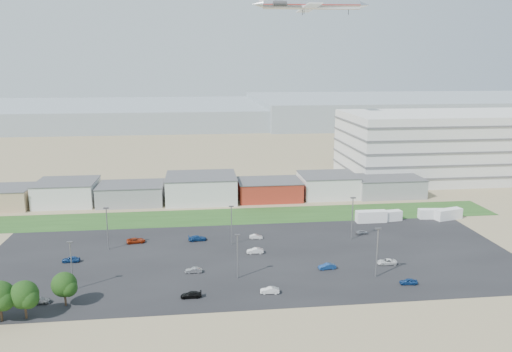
{
  "coord_description": "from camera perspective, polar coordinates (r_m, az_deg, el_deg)",
  "views": [
    {
      "loc": [
        -6.89,
        -85.81,
        42.58
      ],
      "look_at": [
        5.94,
        22.0,
        18.48
      ],
      "focal_mm": 35.0,
      "sensor_mm": 36.0,
      "label": 1
    }
  ],
  "objects": [
    {
      "name": "ground",
      "position": [
        96.04,
        -2.03,
        -13.81
      ],
      "size": [
        700.0,
        700.0,
        0.0
      ],
      "primitive_type": "plane",
      "color": "#847654",
      "rests_on": "ground"
    },
    {
      "name": "parking_lot",
      "position": [
        114.67,
        -0.35,
        -9.28
      ],
      "size": [
        120.0,
        50.0,
        0.01
      ],
      "primitive_type": "cube",
      "color": "black",
      "rests_on": "ground"
    },
    {
      "name": "grass_strip",
      "position": [
        144.4,
        -3.76,
        -4.66
      ],
      "size": [
        160.0,
        16.0,
        0.02
      ],
      "primitive_type": "cube",
      "color": "#24491B",
      "rests_on": "ground"
    },
    {
      "name": "hills_backdrop",
      "position": [
        405.33,
        -0.12,
        7.12
      ],
      "size": [
        700.0,
        200.0,
        9.0
      ],
      "primitive_type": null,
      "color": "gray",
      "rests_on": "ground"
    },
    {
      "name": "building_row",
      "position": [
        161.8,
        -10.18,
        -1.48
      ],
      "size": [
        170.0,
        20.0,
        8.0
      ],
      "primitive_type": null,
      "color": "silver",
      "rests_on": "ground"
    },
    {
      "name": "parking_garage",
      "position": [
        207.33,
        21.2,
        3.32
      ],
      "size": [
        80.0,
        40.0,
        25.0
      ],
      "primitive_type": "cube",
      "color": "silver",
      "rests_on": "ground"
    },
    {
      "name": "box_trailer_a",
      "position": [
        142.6,
        13.02,
        -4.53
      ],
      "size": [
        8.49,
        2.71,
        3.18
      ],
      "primitive_type": null,
      "rotation": [
        0.0,
        0.0,
        0.01
      ],
      "color": "silver",
      "rests_on": "ground"
    },
    {
      "name": "box_trailer_b",
      "position": [
        144.87,
        14.9,
        -4.43
      ],
      "size": [
        7.8,
        3.49,
        2.82
      ],
      "primitive_type": null,
      "rotation": [
        0.0,
        0.0,
        0.16
      ],
      "color": "silver",
      "rests_on": "ground"
    },
    {
      "name": "box_trailer_c",
      "position": [
        150.7,
        19.41,
        -4.09
      ],
      "size": [
        7.45,
        2.96,
        2.72
      ],
      "primitive_type": null,
      "rotation": [
        0.0,
        0.0,
        -0.1
      ],
      "color": "silver",
      "rests_on": "ground"
    },
    {
      "name": "box_trailer_d",
      "position": [
        151.55,
        21.14,
        -4.08
      ],
      "size": [
        8.39,
        4.49,
        3.0
      ],
      "primitive_type": null,
      "rotation": [
        0.0,
        0.0,
        0.26
      ],
      "color": "silver",
      "rests_on": "ground"
    },
    {
      "name": "tree_right",
      "position": [
        96.08,
        -24.96,
        -12.49
      ],
      "size": [
        5.16,
        5.16,
        7.74
      ],
      "primitive_type": null,
      "color": "black",
      "rests_on": "ground"
    },
    {
      "name": "tree_near",
      "position": [
        98.2,
        -21.07,
        -11.76
      ],
      "size": [
        4.8,
        4.8,
        7.2
      ],
      "primitive_type": null,
      "color": "black",
      "rests_on": "ground"
    },
    {
      "name": "lightpole_front_l",
      "position": [
        103.67,
        -20.32,
        -9.61
      ],
      "size": [
        1.16,
        0.48,
        9.83
      ],
      "primitive_type": null,
      "color": "slate",
      "rests_on": "ground"
    },
    {
      "name": "lightpole_front_m",
      "position": [
        102.6,
        -2.13,
        -9.16
      ],
      "size": [
        1.1,
        0.46,
        9.39
      ],
      "primitive_type": null,
      "color": "slate",
      "rests_on": "ground"
    },
    {
      "name": "lightpole_front_r",
      "position": [
        105.77,
        13.66,
        -8.52
      ],
      "size": [
        1.24,
        0.52,
        10.53
      ],
      "primitive_type": null,
      "color": "slate",
      "rests_on": "ground"
    },
    {
      "name": "lightpole_back_l",
      "position": [
        122.74,
        -16.62,
        -5.79
      ],
      "size": [
        1.21,
        0.5,
        10.28
      ],
      "primitive_type": null,
      "color": "slate",
      "rests_on": "ground"
    },
    {
      "name": "lightpole_back_m",
      "position": [
        121.11,
        -2.82,
        -5.65
      ],
      "size": [
        1.14,
        0.48,
        9.72
      ],
      "primitive_type": null,
      "color": "slate",
      "rests_on": "ground"
    },
    {
      "name": "lightpole_back_r",
      "position": [
        126.75,
        10.94,
        -4.77
      ],
      "size": [
        1.27,
        0.53,
        10.82
      ],
      "primitive_type": null,
      "color": "slate",
      "rests_on": "ground"
    },
    {
      "name": "airliner",
      "position": [
        192.26,
        6.35,
        18.89
      ],
      "size": [
        44.76,
        31.82,
        12.75
      ],
      "primitive_type": null,
      "rotation": [
        0.0,
        0.0,
        -0.06
      ],
      "color": "silver"
    },
    {
      "name": "parked_car_0",
      "position": [
        114.38,
        14.73,
        -9.45
      ],
      "size": [
        4.44,
        2.36,
        1.19
      ],
      "primitive_type": "imported",
      "rotation": [
        0.0,
        0.0,
        -1.66
      ],
      "color": "silver",
      "rests_on": "ground"
    },
    {
      "name": "parked_car_1",
      "position": [
        109.3,
        8.12,
        -10.19
      ],
      "size": [
        3.9,
        1.68,
        1.25
      ],
      "primitive_type": "imported",
      "rotation": [
        0.0,
        0.0,
        -1.48
      ],
      "color": "navy",
      "rests_on": "ground"
    },
    {
      "name": "parked_car_2",
      "position": [
        105.77,
        17.02,
        -11.46
      ],
      "size": [
        3.61,
        1.76,
        1.19
      ],
      "primitive_type": "imported",
      "rotation": [
        0.0,
        0.0,
        -1.68
      ],
      "color": "navy",
      "rests_on": "ground"
    },
    {
      "name": "parked_car_3",
      "position": [
        96.86,
        -7.44,
        -13.3
      ],
      "size": [
        3.98,
        1.66,
        1.15
      ],
      "primitive_type": "imported",
      "rotation": [
        0.0,
        0.0,
        -1.56
      ],
      "color": "black",
      "rests_on": "ground"
    },
    {
      "name": "parked_car_4",
      "position": [
        107.29,
        -7.14,
        -10.64
      ],
      "size": [
        3.48,
        1.3,
        1.14
      ],
      "primitive_type": "imported",
      "rotation": [
        0.0,
        0.0,
        -1.6
      ],
      "color": "#A5A5AA",
      "rests_on": "ground"
    },
    {
      "name": "parked_car_5",
      "position": [
        119.14,
        -20.39,
        -8.91
      ],
      "size": [
        3.9,
        1.73,
        1.3
      ],
      "primitive_type": "imported",
      "rotation": [
        0.0,
        0.0,
        -1.62
      ],
      "color": "navy",
      "rests_on": "ground"
    },
    {
      "name": "parked_car_6",
      "position": [
        125.63,
        -6.7,
        -7.07
      ],
      "size": [
        4.72,
        2.36,
        1.32
      ],
      "primitive_type": "imported",
      "rotation": [
        0.0,
        0.0,
        1.69
      ],
      "color": "navy",
      "rests_on": "ground"
    },
    {
      "name": "parked_car_7",
      "position": [
        116.76,
        -0.1,
        -8.54
      ],
      "size": [
        3.92,
        1.5,
        1.28
      ],
      "primitive_type": "imported",
      "rotation": [
        0.0,
        0.0,
        -1.61
      ],
      "color": "silver",
      "rests_on": "ground"
    },
    {
      "name": "parked_car_8",
      "position": [
        132.18,
        11.98,
        -6.31
      ],
      "size": [
        3.38,
        1.65,
        1.11
      ],
      "primitive_type": "imported",
      "rotation": [
        0.0,
        0.0,
        1.68
      ],
      "color": "#A5A5AA",
      "rests_on": "ground"
    },
    {
      "name": "parked_car_9",
      "position": [
        126.8,
        -13.57,
        -7.17
      ],
      "size": [
        4.74,
        2.67,
        1.25
      ],
      "primitive_type": "imported",
      "rotation": [
        0.0,
        0.0,
        1.71
      ],
      "color": "#97280D",
      "rests_on": "ground"
    },
    {
      "name": "parked_car_10",
      "position": [
        102.0,
        -23.5,
        -12.9
      ],
      "size": [
        4.09,
        1.79,
        1.17
      ],
      "primitive_type": "imported",
      "rotation": [
        0.0,
        0.0,
        1.53
      ],
      "color": "#595B5E",
      "rests_on": "ground"
    },
    {
      "name": "parked_car_11",
      "position": [
        126.25,
        0.01,
        -6.94
      ],
      "size": [
        3.39,
        1.5,
        1.08
      ],
      "primitive_type": "imported",
      "rotation": [
        0.0,
        0.0,
        1.46
      ],
      "color": "silver",
      "rests_on": "ground"
    },
    {
      "name": "parked_car_13",
      "position": [
        97.73,
        1.58,
        -12.93
      ],
      "size": [
        3.76,
        1.65,
        1.2
      ],
      "primitive_type": "imported",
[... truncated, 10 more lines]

